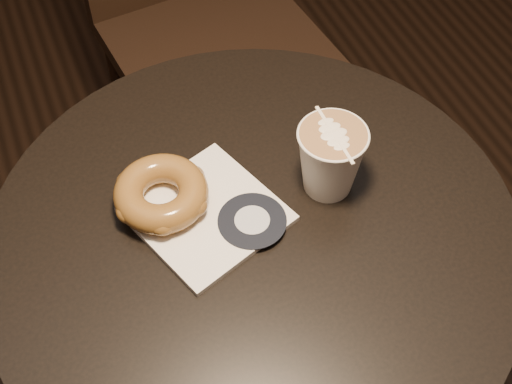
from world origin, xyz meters
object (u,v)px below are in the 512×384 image
latte_cup (330,160)px  pastry_bag (207,214)px  cafe_table (254,304)px  doughnut (161,193)px

latte_cup → pastry_bag: bearing=175.8°
pastry_bag → latte_cup: latte_cup is taller
cafe_table → doughnut: size_ratio=6.03×
cafe_table → doughnut: (-0.10, 0.08, 0.23)m
doughnut → pastry_bag: bearing=-37.7°
doughnut → latte_cup: latte_cup is taller
cafe_table → pastry_bag: 0.21m
cafe_table → pastry_bag: bearing=139.4°
pastry_bag → latte_cup: size_ratio=1.68×
pastry_bag → cafe_table: bearing=-60.4°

